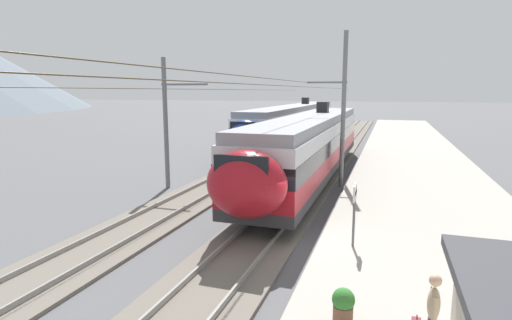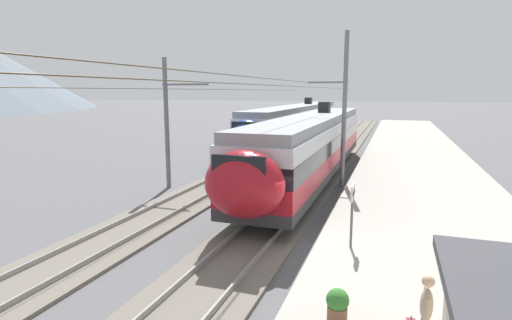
{
  "view_description": "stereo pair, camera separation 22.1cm",
  "coord_description": "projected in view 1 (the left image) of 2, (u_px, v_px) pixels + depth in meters",
  "views": [
    {
      "loc": [
        -12.82,
        -2.99,
        5.25
      ],
      "look_at": [
        4.91,
        2.88,
        2.07
      ],
      "focal_mm": 28.4,
      "sensor_mm": 36.0,
      "label": 1
    },
    {
      "loc": [
        -12.75,
        -3.2,
        5.25
      ],
      "look_at": [
        4.91,
        2.88,
        2.07
      ],
      "focal_mm": 28.4,
      "sensor_mm": 36.0,
      "label": 2
    }
  ],
  "objects": [
    {
      "name": "ground_plane",
      "position": [
        291.0,
        247.0,
        13.81
      ],
      "size": [
        400.0,
        400.0,
        0.0
      ],
      "primitive_type": "plane",
      "color": "#565659"
    },
    {
      "name": "catenary_mast_far_side",
      "position": [
        169.0,
        120.0,
        21.6
      ],
      "size": [
        43.17,
        2.66,
        7.0
      ],
      "color": "slate",
      "rests_on": "ground"
    },
    {
      "name": "passenger_walking",
      "position": [
        433.0,
        314.0,
        7.22
      ],
      "size": [
        0.53,
        0.22,
        1.69
      ],
      "color": "#383842",
      "rests_on": "platform_slab"
    },
    {
      "name": "track_near",
      "position": [
        254.0,
        241.0,
        14.2
      ],
      "size": [
        120.0,
        3.0,
        0.28
      ],
      "color": "#6B6359",
      "rests_on": "ground"
    },
    {
      "name": "platform_slab",
      "position": [
        444.0,
        260.0,
        12.29
      ],
      "size": [
        120.0,
        7.63,
        0.39
      ],
      "primitive_type": "cube",
      "color": "#A39E93",
      "rests_on": "ground"
    },
    {
      "name": "platform_sign",
      "position": [
        355.0,
        201.0,
        12.6
      ],
      "size": [
        0.7,
        0.08,
        2.01
      ],
      "color": "#59595B",
      "rests_on": "platform_slab"
    },
    {
      "name": "catenary_mast_mid",
      "position": [
        341.0,
        109.0,
        21.9
      ],
      "size": [
        43.17,
        2.18,
        8.39
      ],
      "color": "slate",
      "rests_on": "ground"
    },
    {
      "name": "train_near_platform",
      "position": [
        311.0,
        144.0,
        23.55
      ],
      "size": [
        23.89,
        2.99,
        4.27
      ],
      "color": "#2D2D30",
      "rests_on": "track_near"
    },
    {
      "name": "train_far_track",
      "position": [
        295.0,
        122.0,
        40.66
      ],
      "size": [
        31.08,
        2.87,
        4.27
      ],
      "color": "#2D2D30",
      "rests_on": "track_far"
    },
    {
      "name": "track_far",
      "position": [
        138.0,
        227.0,
        15.68
      ],
      "size": [
        120.0,
        3.0,
        0.28
      ],
      "color": "#6B6359",
      "rests_on": "ground"
    },
    {
      "name": "potted_plant_platform_edge",
      "position": [
        343.0,
        304.0,
        8.54
      ],
      "size": [
        0.49,
        0.49,
        0.77
      ],
      "color": "brown",
      "rests_on": "platform_slab"
    }
  ]
}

